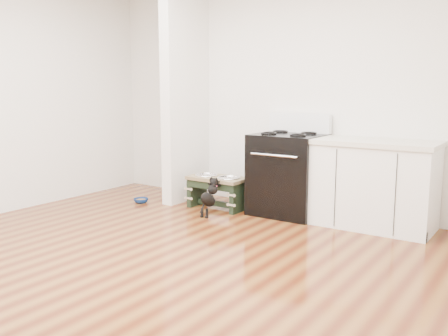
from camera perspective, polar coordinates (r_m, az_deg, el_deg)
ground at (r=4.26m, az=-9.49°, el=-10.78°), size 5.00×5.00×0.00m
room_shell at (r=4.00m, az=-10.13°, el=11.57°), size 5.00×5.00×5.00m
partition_wall at (r=6.36m, az=-4.40°, el=8.39°), size 0.15×0.80×2.70m
oven_range at (r=5.72m, az=7.34°, el=-0.56°), size 0.76×0.69×1.14m
cabinet_run at (r=5.38m, az=16.78°, el=-1.79°), size 1.24×0.64×0.91m
dog_feeder at (r=5.96m, az=-0.78°, el=-2.07°), size 0.70×0.38×0.40m
puppy at (r=5.64m, az=-1.62°, el=-3.15°), size 0.12×0.36×0.43m
floor_bowl at (r=6.37m, az=-9.47°, el=-3.70°), size 0.23×0.23×0.06m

